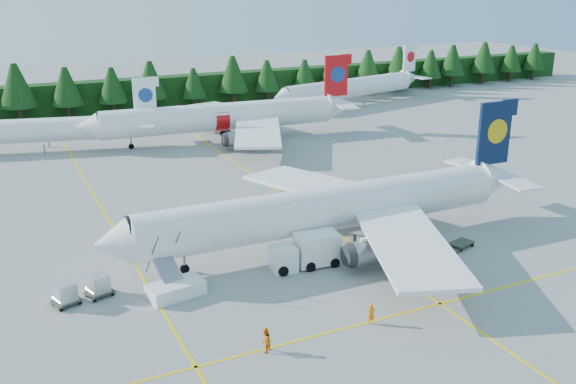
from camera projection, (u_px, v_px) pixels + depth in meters
name	position (u px, v px, depth m)	size (l,w,h in m)	color
ground	(336.00, 287.00, 53.06)	(320.00, 320.00, 0.00)	gray
taxi_stripe_a	(116.00, 232.00, 64.44)	(0.25, 120.00, 0.01)	yellow
taxi_stripe_b	(295.00, 204.00, 72.61)	(0.25, 120.00, 0.01)	yellow
taxi_stripe_cross	(376.00, 320.00, 47.92)	(80.00, 0.25, 0.01)	yellow
treeline_hedge	(124.00, 95.00, 122.23)	(220.00, 4.00, 6.00)	black
airliner_navy	(318.00, 211.00, 59.67)	(42.65, 35.11, 12.40)	white
airliner_red	(215.00, 118.00, 99.02)	(42.83, 35.12, 12.45)	white
airliner_far_left	(25.00, 130.00, 93.00)	(34.96, 11.00, 10.33)	white
airliner_far_right	(345.00, 88.00, 127.03)	(37.30, 11.17, 10.99)	white
airstairs	(174.00, 284.00, 51.65)	(4.76, 6.46, 3.99)	white
service_truck	(305.00, 251.00, 56.42)	(6.26, 2.69, 2.95)	silver
dolly_train	(436.00, 257.00, 57.80)	(11.01, 5.07, 0.14)	#343A2A
uld_pair	(82.00, 289.00, 50.53)	(5.02, 2.55, 1.56)	#343A2A
crew_a	(371.00, 314.00, 47.21)	(0.60, 0.39, 1.65)	orange
crew_b	(265.00, 340.00, 43.65)	(0.88, 0.68, 1.80)	#F36105
crew_c	(395.00, 227.00, 63.54)	(0.70, 0.48, 1.70)	#D55A04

